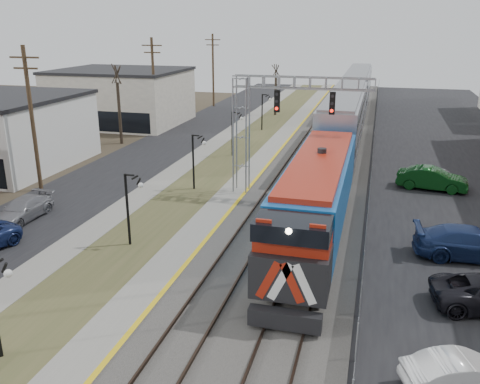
% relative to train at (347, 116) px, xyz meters
% --- Properties ---
extents(street_west, '(7.00, 120.00, 0.04)m').
position_rel_train_xyz_m(street_west, '(-17.00, -9.86, -2.86)').
color(street_west, black).
rests_on(street_west, ground).
extents(sidewalk, '(2.00, 120.00, 0.08)m').
position_rel_train_xyz_m(sidewalk, '(-12.50, -9.86, -2.84)').
color(sidewalk, gray).
rests_on(sidewalk, ground).
extents(grass_median, '(4.00, 120.00, 0.06)m').
position_rel_train_xyz_m(grass_median, '(-9.50, -9.86, -2.85)').
color(grass_median, '#444927').
rests_on(grass_median, ground).
extents(platform, '(2.00, 120.00, 0.24)m').
position_rel_train_xyz_m(platform, '(-6.50, -9.86, -2.76)').
color(platform, gray).
rests_on(platform, ground).
extents(ballast_bed, '(8.00, 120.00, 0.20)m').
position_rel_train_xyz_m(ballast_bed, '(-1.50, -9.86, -2.78)').
color(ballast_bed, '#595651').
rests_on(ballast_bed, ground).
extents(parking_lot, '(16.00, 120.00, 0.04)m').
position_rel_train_xyz_m(parking_lot, '(10.50, -9.86, -2.86)').
color(parking_lot, black).
rests_on(parking_lot, ground).
extents(platform_edge, '(0.24, 120.00, 0.01)m').
position_rel_train_xyz_m(platform_edge, '(-5.62, -9.86, -2.64)').
color(platform_edge, gold).
rests_on(platform_edge, platform).
extents(track_near, '(1.58, 120.00, 0.15)m').
position_rel_train_xyz_m(track_near, '(-3.50, -9.86, -2.61)').
color(track_near, '#2D2119').
rests_on(track_near, ballast_bed).
extents(track_far, '(1.58, 120.00, 0.15)m').
position_rel_train_xyz_m(track_far, '(-0.00, -9.86, -2.61)').
color(track_far, '#2D2119').
rests_on(track_far, ballast_bed).
extents(train, '(3.00, 63.05, 5.33)m').
position_rel_train_xyz_m(train, '(0.00, 0.00, 0.00)').
color(train, '#155BAD').
rests_on(train, ground).
extents(signal_gantry, '(9.00, 1.07, 8.15)m').
position_rel_train_xyz_m(signal_gantry, '(-4.28, -16.87, 2.70)').
color(signal_gantry, gray).
rests_on(signal_gantry, ground).
extents(lampposts, '(0.14, 62.14, 4.00)m').
position_rel_train_xyz_m(lampposts, '(-9.50, -26.58, -0.88)').
color(lampposts, black).
rests_on(lampposts, ground).
extents(utility_poles, '(0.28, 80.28, 10.00)m').
position_rel_train_xyz_m(utility_poles, '(-20.00, -19.86, 2.12)').
color(utility_poles, '#4C3823').
rests_on(utility_poles, ground).
extents(fence, '(0.04, 120.00, 1.60)m').
position_rel_train_xyz_m(fence, '(2.70, -9.86, -2.08)').
color(fence, gray).
rests_on(fence, ground).
extents(bare_trees, '(12.30, 42.30, 5.95)m').
position_rel_train_xyz_m(bare_trees, '(-18.16, -5.95, -0.18)').
color(bare_trees, '#382D23').
rests_on(bare_trees, ground).
extents(car_lot_b, '(4.09, 2.58, 1.27)m').
position_rel_train_xyz_m(car_lot_b, '(6.08, -34.49, -2.25)').
color(car_lot_b, white).
rests_on(car_lot_b, ground).
extents(car_lot_d, '(5.71, 2.67, 1.61)m').
position_rel_train_xyz_m(car_lot_d, '(7.83, -23.87, -2.08)').
color(car_lot_d, navy).
rests_on(car_lot_d, ground).
extents(car_lot_e, '(4.22, 2.53, 1.35)m').
position_rel_train_xyz_m(car_lot_e, '(7.54, -11.44, -2.21)').
color(car_lot_e, slate).
rests_on(car_lot_e, ground).
extents(car_lot_f, '(5.00, 2.34, 1.59)m').
position_rel_train_xyz_m(car_lot_f, '(6.92, -12.53, -2.09)').
color(car_lot_f, '#0C3C12').
rests_on(car_lot_f, ground).
extents(car_street_b, '(1.85, 4.45, 1.28)m').
position_rel_train_xyz_m(car_street_b, '(-17.43, -25.15, -2.24)').
color(car_street_b, gray).
rests_on(car_street_b, ground).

